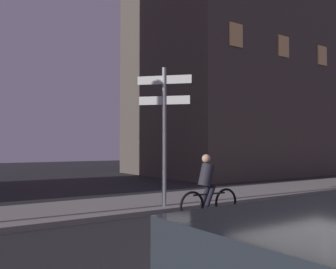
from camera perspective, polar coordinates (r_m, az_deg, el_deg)
sidewalk_kerb at (r=10.81m, az=-5.56°, el=-11.17°), size 40.00×2.88×0.14m
signpost at (r=10.06m, az=-0.61°, el=1.83°), size 1.13×1.13×3.91m
cyclist at (r=9.06m, az=6.41°, el=-8.62°), size 1.82×0.32×1.61m
building_right_block at (r=25.52m, az=9.16°, el=16.19°), size 11.13×9.59×19.49m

